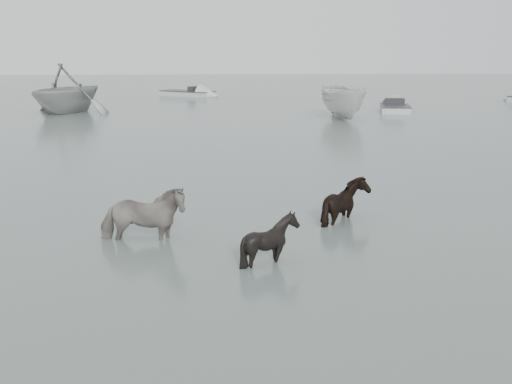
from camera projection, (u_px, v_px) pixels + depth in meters
ground at (255, 255)px, 12.08m from camera, size 140.00×140.00×0.00m
pony_pinto at (142, 205)px, 12.82m from camera, size 1.79×0.83×1.50m
pony_dark at (347, 193)px, 14.28m from camera, size 1.34×1.49×1.30m
pony_black at (270, 233)px, 11.58m from camera, size 1.17×1.09×1.12m
rowboat_trail at (67, 87)px, 36.21m from camera, size 6.78×7.10×2.91m
boat_small at (344, 100)px, 33.45m from camera, size 2.24×5.10×1.92m
skiff_port at (395, 105)px, 36.90m from camera, size 2.41×4.50×0.75m
skiff_mid at (187, 91)px, 47.83m from camera, size 5.63×4.55×0.75m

